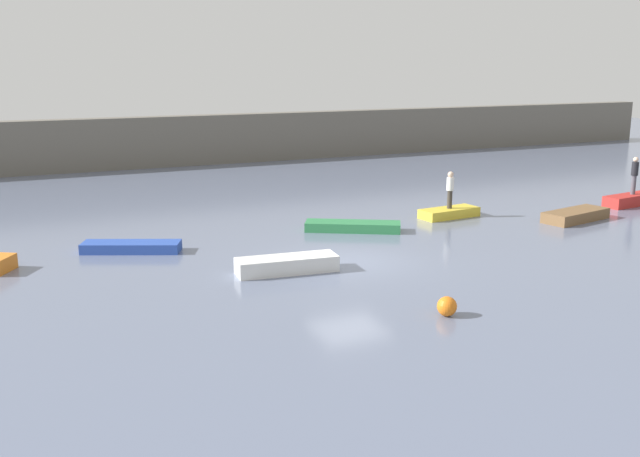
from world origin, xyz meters
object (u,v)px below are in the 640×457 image
(person_dark_shirt, at_px, (635,173))
(mooring_buoy, at_px, (447,306))
(rowboat_brown, at_px, (576,215))
(person_white_shirt, at_px, (450,188))
(rowboat_green, at_px, (353,226))
(rowboat_white, at_px, (287,265))
(rowboat_blue, at_px, (131,247))
(rowboat_yellow, at_px, (449,213))
(rowboat_red, at_px, (632,200))

(person_dark_shirt, relative_size, mooring_buoy, 3.26)
(rowboat_brown, relative_size, person_white_shirt, 2.00)
(rowboat_green, distance_m, rowboat_brown, 9.93)
(rowboat_white, xyz_separation_m, rowboat_green, (4.66, 4.37, -0.07))
(rowboat_blue, xyz_separation_m, rowboat_yellow, (13.90, 0.20, 0.02))
(rowboat_blue, distance_m, rowboat_white, 6.32)
(rowboat_white, distance_m, rowboat_red, 19.65)
(rowboat_white, height_order, person_white_shirt, person_white_shirt)
(person_white_shirt, height_order, person_dark_shirt, person_dark_shirt)
(rowboat_red, xyz_separation_m, person_dark_shirt, (0.00, -0.00, 1.27))
(rowboat_white, height_order, mooring_buoy, mooring_buoy)
(rowboat_brown, xyz_separation_m, rowboat_red, (4.98, 1.54, 0.03))
(rowboat_green, distance_m, person_dark_shirt, 14.73)
(rowboat_white, xyz_separation_m, rowboat_yellow, (9.74, 4.96, -0.06))
(rowboat_green, bearing_deg, rowboat_blue, -152.43)
(rowboat_brown, bearing_deg, mooring_buoy, -158.72)
(rowboat_blue, bearing_deg, person_white_shirt, 24.94)
(rowboat_yellow, bearing_deg, rowboat_blue, 175.17)
(person_white_shirt, distance_m, mooring_buoy, 12.98)
(rowboat_blue, height_order, rowboat_white, rowboat_white)
(rowboat_brown, bearing_deg, rowboat_red, 5.32)
(rowboat_yellow, bearing_deg, person_white_shirt, 0.00)
(rowboat_green, bearing_deg, mooring_buoy, -72.58)
(rowboat_blue, distance_m, rowboat_red, 23.49)
(rowboat_white, xyz_separation_m, rowboat_red, (19.31, 3.66, 0.00))
(rowboat_red, distance_m, person_white_shirt, 9.72)
(rowboat_yellow, height_order, person_dark_shirt, person_dark_shirt)
(mooring_buoy, bearing_deg, person_white_shirt, 55.39)
(rowboat_green, distance_m, person_white_shirt, 5.24)
(person_white_shirt, bearing_deg, person_dark_shirt, -7.77)
(rowboat_brown, distance_m, rowboat_red, 5.21)
(mooring_buoy, bearing_deg, rowboat_brown, 33.15)
(rowboat_blue, height_order, mooring_buoy, mooring_buoy)
(rowboat_white, distance_m, rowboat_green, 6.39)
(rowboat_blue, bearing_deg, rowboat_white, -24.76)
(rowboat_white, relative_size, mooring_buoy, 6.07)
(rowboat_green, bearing_deg, rowboat_yellow, 36.73)
(rowboat_blue, height_order, rowboat_brown, rowboat_brown)
(rowboat_blue, xyz_separation_m, rowboat_green, (8.82, -0.39, 0.01))
(rowboat_red, relative_size, person_dark_shirt, 1.85)
(person_dark_shirt, bearing_deg, rowboat_white, -169.28)
(rowboat_green, distance_m, mooring_buoy, 10.31)
(rowboat_white, bearing_deg, rowboat_blue, 137.10)
(rowboat_white, relative_size, person_dark_shirt, 1.86)
(person_white_shirt, xyz_separation_m, mooring_buoy, (-7.35, -10.64, -1.05))
(rowboat_yellow, xyz_separation_m, mooring_buoy, (-7.35, -10.64, 0.07))
(person_dark_shirt, distance_m, mooring_buoy, 19.36)
(rowboat_green, xyz_separation_m, rowboat_brown, (9.67, -2.26, 0.04))
(rowboat_green, xyz_separation_m, person_dark_shirt, (14.65, -0.72, 1.34))
(rowboat_yellow, height_order, rowboat_brown, rowboat_brown)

